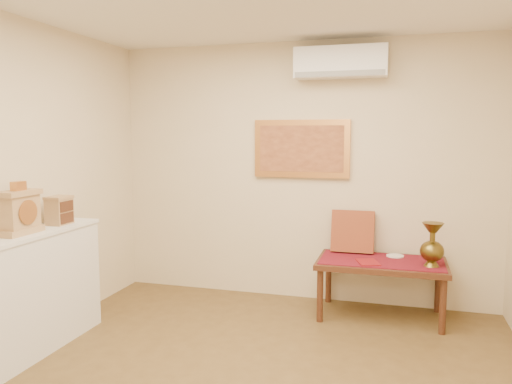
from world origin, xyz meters
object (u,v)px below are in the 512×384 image
(brass_urn_tall, at_px, (432,240))
(display_ledge, at_px, (1,305))
(mantel_clock, at_px, (20,212))
(low_table, at_px, (381,267))
(wooden_chest, at_px, (59,210))

(brass_urn_tall, distance_m, display_ledge, 3.60)
(mantel_clock, bearing_deg, low_table, 31.75)
(mantel_clock, bearing_deg, brass_urn_tall, 26.44)
(display_ledge, xyz_separation_m, low_table, (2.67, 1.88, -0.01))
(display_ledge, bearing_deg, mantel_clock, 87.25)
(low_table, bearing_deg, wooden_chest, -155.57)
(brass_urn_tall, bearing_deg, display_ledge, -150.33)
(mantel_clock, height_order, wooden_chest, mantel_clock)
(wooden_chest, bearing_deg, display_ledge, -91.98)
(display_ledge, height_order, low_table, display_ledge)
(brass_urn_tall, height_order, low_table, brass_urn_tall)
(display_ledge, relative_size, mantel_clock, 4.93)
(wooden_chest, bearing_deg, brass_urn_tall, 19.58)
(brass_urn_tall, relative_size, display_ledge, 0.24)
(mantel_clock, xyz_separation_m, low_table, (2.66, 1.65, -0.67))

